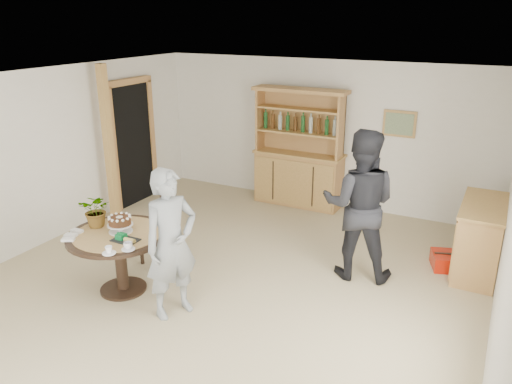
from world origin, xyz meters
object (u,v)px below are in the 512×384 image
(sideboard, at_px, (480,238))
(dining_chair, at_px, (164,226))
(dining_table, at_px, (119,245))
(red_suitcase, at_px, (456,261))
(hutch, at_px, (299,166))
(adult_person, at_px, (359,205))
(teen_boy, at_px, (171,244))

(sideboard, xyz_separation_m, dining_chair, (-3.76, -1.67, 0.06))
(sideboard, bearing_deg, dining_table, -146.62)
(red_suitcase, bearing_deg, sideboard, -6.01)
(hutch, distance_m, dining_chair, 3.00)
(sideboard, height_order, red_suitcase, sideboard)
(sideboard, height_order, adult_person, adult_person)
(hutch, relative_size, dining_table, 1.70)
(teen_boy, xyz_separation_m, adult_person, (1.55, 1.78, 0.11))
(hutch, distance_m, red_suitcase, 3.14)
(hutch, bearing_deg, dining_chair, -103.92)
(dining_chair, distance_m, red_suitcase, 3.90)
(sideboard, height_order, dining_chair, dining_chair)
(sideboard, xyz_separation_m, teen_boy, (-2.94, -2.60, 0.38))
(dining_table, relative_size, teen_boy, 0.71)
(dining_chair, distance_m, teen_boy, 1.28)
(adult_person, bearing_deg, dining_table, 22.94)
(sideboard, distance_m, adult_person, 1.68)
(teen_boy, distance_m, adult_person, 2.37)
(dining_chair, relative_size, adult_person, 0.49)
(hutch, relative_size, adult_person, 1.06)
(hutch, height_order, adult_person, hutch)
(dining_table, distance_m, red_suitcase, 4.34)
(hutch, height_order, dining_table, hutch)
(dining_table, bearing_deg, hutch, 78.67)
(hutch, bearing_deg, red_suitcase, -24.78)
(red_suitcase, bearing_deg, teen_boy, -154.77)
(dining_table, height_order, dining_chair, dining_chair)
(hutch, relative_size, teen_boy, 1.20)
(teen_boy, bearing_deg, adult_person, -16.42)
(hutch, height_order, red_suitcase, hutch)
(sideboard, distance_m, dining_chair, 4.12)
(dining_table, bearing_deg, dining_chair, 88.15)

